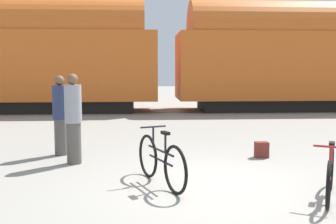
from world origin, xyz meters
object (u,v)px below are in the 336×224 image
object	(u,v)px
person_in_grey	(73,119)
backpack	(262,150)
person_in_navy	(60,115)
bicycle_black	(160,161)
freight_train	(167,54)
bicycle_maroon	(330,175)

from	to	relation	value
person_in_grey	backpack	size ratio (longest dim) A/B	5.34
person_in_navy	bicycle_black	bearing A→B (deg)	-45.65
backpack	person_in_grey	bearing A→B (deg)	-175.62
freight_train	person_in_navy	world-z (taller)	freight_train
freight_train	bicycle_black	bearing A→B (deg)	-94.08
person_in_grey	backpack	bearing A→B (deg)	-108.96
bicycle_black	backpack	distance (m)	2.99
bicycle_black	person_in_grey	xyz separation A→B (m)	(-1.68, 1.61, 0.51)
freight_train	backpack	bearing A→B (deg)	-81.84
freight_train	bicycle_maroon	distance (m)	13.04
freight_train	backpack	distance (m)	10.37
freight_train	person_in_navy	distance (m)	10.04
freight_train	person_in_grey	distance (m)	10.72
bicycle_black	freight_train	bearing A→B (deg)	85.92
person_in_navy	backpack	bearing A→B (deg)	-3.31
person_in_navy	person_in_grey	bearing A→B (deg)	-59.14
freight_train	bicycle_black	size ratio (longest dim) A/B	33.35
bicycle_maroon	person_in_navy	world-z (taller)	person_in_navy
bicycle_black	backpack	bearing A→B (deg)	40.06
person_in_grey	freight_train	bearing A→B (deg)	-37.13
bicycle_maroon	freight_train	bearing A→B (deg)	97.17
person_in_navy	backpack	distance (m)	4.48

